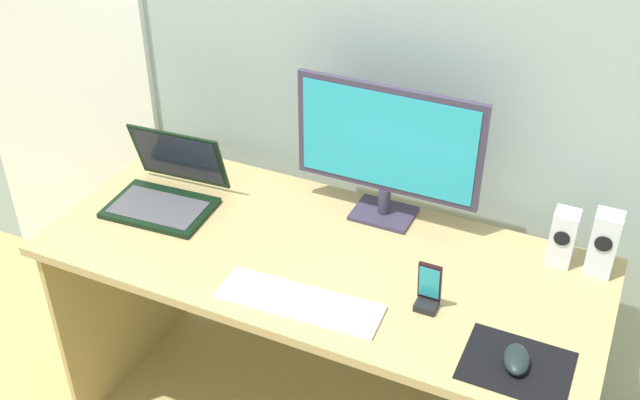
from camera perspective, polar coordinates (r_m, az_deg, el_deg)
The scene contains 11 objects.
wall_back at distance 2.23m, azimuth 4.81°, elevation 12.64°, with size 6.00×0.04×2.50m, color #97A9A7.
door_left at distance 2.92m, azimuth -19.39°, elevation 11.04°, with size 0.82×0.02×2.02m, color white.
desk at distance 2.22m, azimuth 0.00°, elevation -7.04°, with size 1.57×0.67×0.75m.
monitor at distance 2.16m, azimuth 5.06°, elevation 3.96°, with size 0.55×0.14×0.42m.
speaker_right at distance 2.14m, azimuth 20.51°, elevation -3.08°, with size 0.07×0.07×0.19m.
speaker_near_monitor at distance 2.15m, azimuth 17.76°, elevation -2.69°, with size 0.07×0.07×0.16m.
laptop at distance 2.35m, azimuth -11.46°, elevation 0.71°, with size 0.33×0.29×0.21m.
keyboard_external at distance 1.96m, azimuth -1.53°, elevation -7.65°, with size 0.43×0.13×0.01m, color white.
mousepad at distance 1.86m, azimuth 14.55°, elevation -11.93°, with size 0.25×0.20×0.00m, color black.
mouse at distance 1.85m, azimuth 14.54°, elevation -11.50°, with size 0.06×0.10×0.04m, color black.
phone_in_dock at distance 1.94m, azimuth 8.13°, elevation -6.88°, with size 0.06×0.05×0.14m.
Camera 1 is at (0.71, -1.52, 2.04)m, focal length 42.63 mm.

